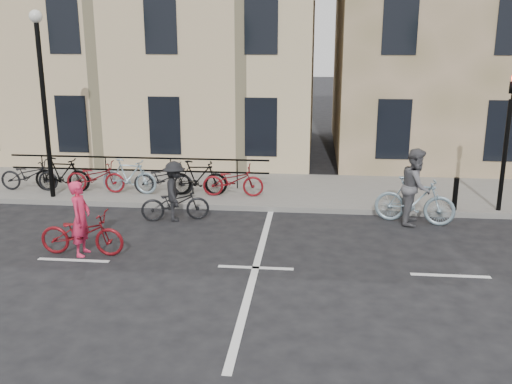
# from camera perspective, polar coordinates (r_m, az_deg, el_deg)

# --- Properties ---
(ground) EXTENTS (120.00, 120.00, 0.00)m
(ground) POSITION_cam_1_polar(r_m,az_deg,el_deg) (12.13, -0.03, -7.60)
(ground) COLOR black
(ground) RESTS_ON ground
(sidewalk) EXTENTS (46.00, 4.00, 0.15)m
(sidewalk) POSITION_cam_1_polar(r_m,az_deg,el_deg) (18.47, -10.47, 0.47)
(sidewalk) COLOR slate
(sidewalk) RESTS_ON ground
(building_west) EXTENTS (20.00, 10.00, 10.00)m
(building_west) POSITION_cam_1_polar(r_m,az_deg,el_deg) (26.18, -17.53, 15.55)
(building_west) COLOR #CEBC8B
(building_west) RESTS_ON sidewalk
(traffic_light) EXTENTS (0.18, 0.30, 3.90)m
(traffic_light) POSITION_cam_1_polar(r_m,az_deg,el_deg) (16.41, 23.91, 6.05)
(traffic_light) COLOR black
(traffic_light) RESTS_ON sidewalk
(lamp_post) EXTENTS (0.36, 0.36, 5.28)m
(lamp_post) POSITION_cam_1_polar(r_m,az_deg,el_deg) (17.36, -20.61, 10.27)
(lamp_post) COLOR black
(lamp_post) RESTS_ON sidewalk
(bollard_east) EXTENTS (0.14, 0.14, 0.90)m
(bollard_east) POSITION_cam_1_polar(r_m,az_deg,el_deg) (16.36, 19.31, -0.17)
(bollard_east) COLOR black
(bollard_east) RESTS_ON sidewalk
(parked_bikes) EXTENTS (8.30, 1.23, 1.05)m
(parked_bikes) POSITION_cam_1_polar(r_m,az_deg,el_deg) (17.55, -12.53, 1.49)
(parked_bikes) COLOR black
(parked_bikes) RESTS_ON sidewalk
(cyclist_pink) EXTENTS (1.90, 0.67, 1.69)m
(cyclist_pink) POSITION_cam_1_polar(r_m,az_deg,el_deg) (13.23, -17.05, -3.61)
(cyclist_pink) COLOR maroon
(cyclist_pink) RESTS_ON ground
(cyclist_grey) EXTENTS (2.13, 1.12, 1.98)m
(cyclist_grey) POSITION_cam_1_polar(r_m,az_deg,el_deg) (15.27, 15.64, -0.15)
(cyclist_grey) COLOR #849FAD
(cyclist_grey) RESTS_ON ground
(cyclist_dark) EXTENTS (1.89, 1.15, 1.59)m
(cyclist_dark) POSITION_cam_1_polar(r_m,az_deg,el_deg) (15.15, -8.11, -0.54)
(cyclist_dark) COLOR black
(cyclist_dark) RESTS_ON ground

